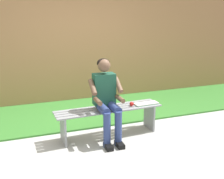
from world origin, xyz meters
name	(u,v)px	position (x,y,z in m)	size (l,w,h in m)	color
grass_strip	(88,110)	(0.00, -1.30, 0.01)	(9.00, 1.91, 0.03)	#387A2D
brick_wall	(54,41)	(0.50, -2.18, 1.36)	(9.50, 0.24, 2.72)	#B27A51
bench_near	(109,115)	(0.00, 0.00, 0.36)	(1.77, 0.46, 0.48)	gray
person_seated	(107,96)	(0.07, 0.10, 0.71)	(0.50, 0.69, 1.28)	#1E513D
apple	(132,104)	(-0.39, 0.03, 0.51)	(0.07, 0.07, 0.07)	red
book_open	(146,104)	(-0.66, 0.03, 0.49)	(0.42, 0.18, 0.02)	white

